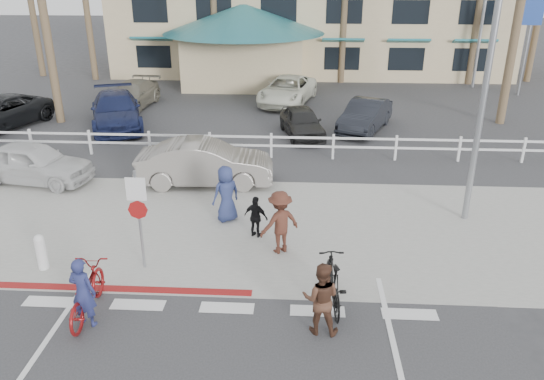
# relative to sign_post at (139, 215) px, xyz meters

# --- Properties ---
(ground) EXTENTS (140.00, 140.00, 0.00)m
(ground) POSITION_rel_sign_post_xyz_m (2.30, -2.20, -1.45)
(ground) COLOR #333335
(sidewalk_plaza) EXTENTS (22.00, 7.00, 0.01)m
(sidewalk_plaza) POSITION_rel_sign_post_xyz_m (2.30, 2.30, -1.44)
(sidewalk_plaza) COLOR gray
(sidewalk_plaza) RESTS_ON ground
(cross_street) EXTENTS (40.00, 5.00, 0.01)m
(cross_street) POSITION_rel_sign_post_xyz_m (2.30, 6.30, -1.45)
(cross_street) COLOR #333335
(cross_street) RESTS_ON ground
(parking_lot) EXTENTS (50.00, 16.00, 0.01)m
(parking_lot) POSITION_rel_sign_post_xyz_m (2.30, 15.80, -1.45)
(parking_lot) COLOR #333335
(parking_lot) RESTS_ON ground
(curb_red) EXTENTS (7.00, 0.25, 0.02)m
(curb_red) POSITION_rel_sign_post_xyz_m (-0.70, -1.00, -1.44)
(curb_red) COLOR maroon
(curb_red) RESTS_ON ground
(rail_fence) EXTENTS (29.40, 0.16, 1.00)m
(rail_fence) POSITION_rel_sign_post_xyz_m (2.80, 8.30, -0.95)
(rail_fence) COLOR silver
(rail_fence) RESTS_ON ground
(sign_post) EXTENTS (0.50, 0.10, 2.90)m
(sign_post) POSITION_rel_sign_post_xyz_m (0.00, 0.00, 0.00)
(sign_post) COLOR gray
(sign_post) RESTS_ON ground
(bollard_0) EXTENTS (0.26, 0.26, 0.95)m
(bollard_0) POSITION_rel_sign_post_xyz_m (-2.50, -0.20, -0.97)
(bollard_0) COLOR silver
(bollard_0) RESTS_ON ground
(streetlight_0) EXTENTS (0.60, 2.00, 9.00)m
(streetlight_0) POSITION_rel_sign_post_xyz_m (8.80, 3.30, 3.05)
(streetlight_0) COLOR gray
(streetlight_0) RESTS_ON ground
(streetlight_1) EXTENTS (0.60, 2.00, 9.50)m
(streetlight_1) POSITION_rel_sign_post_xyz_m (14.30, 21.80, 3.30)
(streetlight_1) COLOR gray
(streetlight_1) RESTS_ON ground
(info_sign) EXTENTS (1.20, 0.16, 5.60)m
(info_sign) POSITION_rel_sign_post_xyz_m (16.30, 19.80, 1.35)
(info_sign) COLOR navy
(info_sign) RESTS_ON ground
(bike_red) EXTENTS (0.80, 2.08, 1.08)m
(bike_red) POSITION_rel_sign_post_xyz_m (-0.68, -1.95, -0.91)
(bike_red) COLOR maroon
(bike_red) RESTS_ON ground
(rider_red) EXTENTS (0.64, 0.49, 1.59)m
(rider_red) POSITION_rel_sign_post_xyz_m (-0.57, -2.31, -0.66)
(rider_red) COLOR navy
(rider_red) RESTS_ON ground
(bike_black) EXTENTS (0.73, 1.99, 1.17)m
(bike_black) POSITION_rel_sign_post_xyz_m (4.63, -1.30, -0.86)
(bike_black) COLOR black
(bike_black) RESTS_ON ground
(rider_black) EXTENTS (0.84, 0.69, 1.60)m
(rider_black) POSITION_rel_sign_post_xyz_m (4.33, -2.25, -0.65)
(rider_black) COLOR #4E2F21
(rider_black) RESTS_ON ground
(pedestrian_a) EXTENTS (1.28, 1.14, 1.72)m
(pedestrian_a) POSITION_rel_sign_post_xyz_m (3.36, 1.00, -0.59)
(pedestrian_a) COLOR #4A251A
(pedestrian_a) RESTS_ON ground
(pedestrian_child) EXTENTS (0.77, 0.54, 1.21)m
(pedestrian_child) POSITION_rel_sign_post_xyz_m (2.66, 1.79, -0.85)
(pedestrian_child) COLOR black
(pedestrian_child) RESTS_ON ground
(pedestrian_b) EXTENTS (0.99, 0.92, 1.70)m
(pedestrian_b) POSITION_rel_sign_post_xyz_m (1.71, 2.76, -0.60)
(pedestrian_b) COLOR navy
(pedestrian_b) RESTS_ON ground
(car_white_sedan) EXTENTS (4.71, 1.90, 1.52)m
(car_white_sedan) POSITION_rel_sign_post_xyz_m (0.60, 5.52, -0.69)
(car_white_sedan) COLOR gray
(car_white_sedan) RESTS_ON ground
(car_red_compact) EXTENTS (4.35, 2.34, 1.40)m
(car_red_compact) POSITION_rel_sign_post_xyz_m (-5.37, 5.38, -0.75)
(car_red_compact) COLOR silver
(car_red_compact) RESTS_ON ground
(lot_car_1) EXTENTS (3.86, 5.73, 1.54)m
(lot_car_1) POSITION_rel_sign_post_xyz_m (-4.72, 12.19, -0.68)
(lot_car_1) COLOR #161E45
(lot_car_1) RESTS_ON ground
(lot_car_2) EXTENTS (2.32, 3.97, 1.27)m
(lot_car_2) POSITION_rel_sign_post_xyz_m (3.87, 11.25, -0.82)
(lot_car_2) COLOR black
(lot_car_2) RESTS_ON ground
(lot_car_3) EXTENTS (2.95, 4.40, 1.37)m
(lot_car_3) POSITION_rel_sign_post_xyz_m (6.72, 12.27, -0.76)
(lot_car_3) COLOR black
(lot_car_3) RESTS_ON ground
(lot_car_4) EXTENTS (2.30, 4.73, 1.33)m
(lot_car_4) POSITION_rel_sign_post_xyz_m (-5.05, 15.75, -0.79)
(lot_car_4) COLOR slate
(lot_car_4) RESTS_ON ground
(lot_car_5) EXTENTS (3.45, 5.50, 1.42)m
(lot_car_5) POSITION_rel_sign_post_xyz_m (3.05, 17.15, -0.74)
(lot_car_5) COLOR silver
(lot_car_5) RESTS_ON ground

